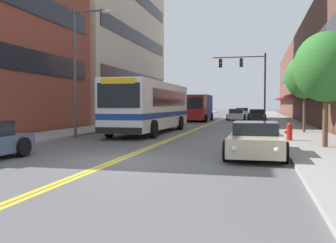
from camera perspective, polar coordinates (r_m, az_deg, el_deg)
ground_plane at (r=48.47m, az=8.19°, el=0.37°), size 240.00×240.00×0.00m
sidewalk_left at (r=49.63m, az=-0.02°, el=0.52°), size 3.22×106.00×0.13m
sidewalk_right at (r=48.33m, az=16.61°, el=0.36°), size 3.22×106.00×0.13m
centre_line at (r=48.47m, az=8.19°, el=0.37°), size 0.34×106.00×0.01m
office_tower_left at (r=47.56m, az=-11.70°, el=17.64°), size 12.08×23.79×28.49m
storefront_row_right at (r=49.10m, az=23.56°, el=6.43°), size 9.10×68.00×10.67m
city_bus at (r=24.62m, az=-2.49°, el=2.54°), size 2.86×12.01×3.21m
car_red_parked_left_mid at (r=44.92m, az=2.25°, el=1.04°), size 2.13×4.81×1.37m
car_dark_grey_parked_left_far at (r=38.08m, az=0.01°, el=0.66°), size 2.05×4.19×1.18m
car_champagne_parked_right_foreground at (r=13.57m, az=13.18°, el=-2.75°), size 2.02×4.68×1.21m
car_charcoal_parked_right_mid at (r=46.92m, az=13.38°, el=1.00°), size 2.19×4.42×1.30m
car_silver_moving_lead at (r=56.04m, az=11.28°, el=1.30°), size 2.13×4.53×1.39m
car_white_moving_second at (r=45.43m, az=10.37°, el=1.00°), size 2.13×4.20×1.35m
car_beige_moving_third at (r=64.71m, az=11.07°, el=1.42°), size 2.08×4.43×1.29m
box_truck at (r=41.81m, az=4.66°, el=2.18°), size 2.61×7.18×2.94m
traffic_signal_mast at (r=41.08m, az=12.07°, el=7.14°), size 5.61×0.38×7.29m
street_lamp_left_near at (r=21.17m, az=-13.23°, el=9.01°), size 2.22×0.28×7.01m
street_tree_right_near at (r=16.31m, az=22.98°, el=7.64°), size 2.54×2.54×4.60m
street_tree_right_mid at (r=24.85m, az=20.13°, el=6.37°), size 2.43×2.43×4.75m
fire_hydrant at (r=18.74m, az=18.01°, el=-1.47°), size 0.35×0.27×0.83m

